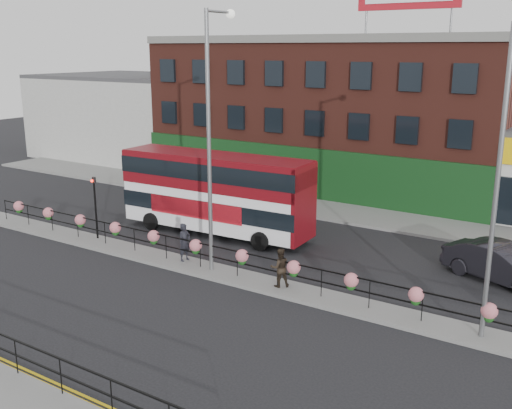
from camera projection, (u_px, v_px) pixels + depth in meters
The scene contains 15 objects.
ground at pixel (219, 274), 26.16m from camera, with size 120.00×120.00×0.00m, color black.
north_pavement at pixel (338, 212), 35.87m from camera, with size 60.00×4.00×0.15m, color slate.
median at pixel (219, 273), 26.14m from camera, with size 60.00×1.60×0.15m, color slate.
yellow_line_inner at pixel (30, 372), 18.29m from camera, with size 60.00×0.10×0.01m, color gold.
yellow_line_outer at pixel (25, 374), 18.15m from camera, with size 60.00×0.10×0.01m, color gold.
brick_building at pixel (338, 112), 43.15m from camera, with size 25.00×12.21×10.30m.
warehouse_west at pixel (134, 115), 54.24m from camera, with size 15.50×12.00×7.30m.
median_railing at pixel (218, 252), 25.89m from camera, with size 30.04×0.56×1.23m.
double_decker_bus at pixel (216, 186), 31.21m from camera, with size 10.66×3.02×4.27m.
car at pixel (502, 263), 25.14m from camera, with size 5.24×3.32×1.63m, color black.
pedestrian_a at pixel (185, 242), 27.22m from camera, with size 0.51×0.69×1.75m, color black.
pedestrian_b at pixel (280, 267), 24.26m from camera, with size 1.00×0.99×1.63m, color black.
lamp_column_west at pixel (213, 120), 24.91m from camera, with size 0.40×1.93×11.01m.
lamp_column_east at pixel (501, 158), 18.89m from camera, with size 0.37×1.80×10.25m.
traffic_light_median at pixel (95, 194), 30.07m from camera, with size 0.15×0.28×3.65m.
Camera 1 is at (14.75, -19.66, 9.60)m, focal length 42.00 mm.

